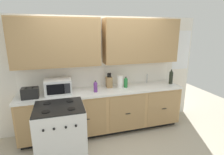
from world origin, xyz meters
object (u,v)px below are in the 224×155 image
object	(u,v)px
knife_block	(109,82)
bottle_dark	(171,77)
toaster	(30,93)
microwave	(58,86)
stove_range	(61,133)
paper_towel_roll	(120,82)
bottle_green	(126,82)
bottle_violet	(95,87)

from	to	relation	value
knife_block	bottle_dark	size ratio (longest dim) A/B	0.97
toaster	microwave	bearing A→B (deg)	13.51
stove_range	knife_block	bearing A→B (deg)	36.63
paper_towel_roll	bottle_dark	world-z (taller)	bottle_dark
stove_range	toaster	distance (m)	0.91
microwave	bottle_dark	distance (m)	2.41
microwave	paper_towel_roll	distance (m)	1.23
microwave	bottle_green	size ratio (longest dim) A/B	2.14
bottle_green	bottle_dark	distance (m)	1.06
stove_range	bottle_violet	world-z (taller)	bottle_violet
microwave	bottle_violet	xyz separation A→B (m)	(0.69, -0.11, -0.03)
toaster	bottle_dark	bearing A→B (deg)	1.43
toaster	knife_block	xyz separation A→B (m)	(1.49, 0.21, 0.02)
bottle_green	bottle_violet	world-z (taller)	bottle_green
bottle_dark	knife_block	bearing A→B (deg)	174.51
microwave	bottle_green	bearing A→B (deg)	-0.32
bottle_green	bottle_dark	size ratio (longest dim) A/B	0.70
bottle_dark	bottle_violet	world-z (taller)	bottle_dark
stove_range	toaster	bearing A→B (deg)	130.55
bottle_green	toaster	bearing A→B (deg)	-176.66
knife_block	bottle_green	size ratio (longest dim) A/B	1.38
toaster	bottle_violet	bearing A→B (deg)	-0.03
bottle_dark	bottle_violet	bearing A→B (deg)	-177.59
bottle_green	microwave	bearing A→B (deg)	179.68
microwave	bottle_dark	size ratio (longest dim) A/B	1.50
stove_range	bottle_violet	xyz separation A→B (m)	(0.69, 0.55, 0.56)
microwave	toaster	world-z (taller)	microwave
stove_range	toaster	world-z (taller)	toaster
knife_block	stove_range	bearing A→B (deg)	-143.37
paper_towel_roll	bottle_green	bearing A→B (deg)	-7.02
microwave	paper_towel_roll	size ratio (longest dim) A/B	1.85
knife_block	bottle_green	bearing A→B (deg)	-16.57
microwave	knife_block	xyz separation A→B (m)	(1.02, 0.09, -0.02)
bottle_violet	knife_block	bearing A→B (deg)	32.08
paper_towel_roll	knife_block	bearing A→B (deg)	158.36
bottle_violet	microwave	bearing A→B (deg)	170.52
paper_towel_roll	bottle_dark	distance (m)	1.18
bottle_green	stove_range	bearing A→B (deg)	-154.03
microwave	knife_block	distance (m)	1.02
stove_range	bottle_violet	distance (m)	1.05
toaster	paper_towel_roll	xyz separation A→B (m)	(1.71, 0.12, 0.03)
paper_towel_roll	bottle_green	world-z (taller)	paper_towel_roll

